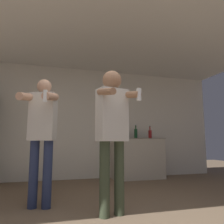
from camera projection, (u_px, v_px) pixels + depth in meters
wall_back at (76, 122)px, 5.05m from camera, size 7.00×0.06×2.55m
ceiling_slab at (89, 37)px, 3.69m from camera, size 7.00×3.70×0.05m
counter at (137, 158)px, 5.03m from camera, size 1.19×0.58×0.91m
bottle_tall_gin at (127, 133)px, 5.04m from camera, size 0.09×0.09×0.32m
bottle_short_whiskey at (120, 133)px, 5.00m from camera, size 0.09×0.09×0.34m
bottle_brown_liquor at (136, 133)px, 5.10m from camera, size 0.07×0.07×0.32m
bottle_clear_vodka at (150, 134)px, 5.20m from camera, size 0.08×0.08×0.30m
person_woman_foreground at (112, 126)px, 2.56m from camera, size 0.47×0.50×1.67m
person_man_side at (42, 128)px, 2.83m from camera, size 0.51×0.57×1.65m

